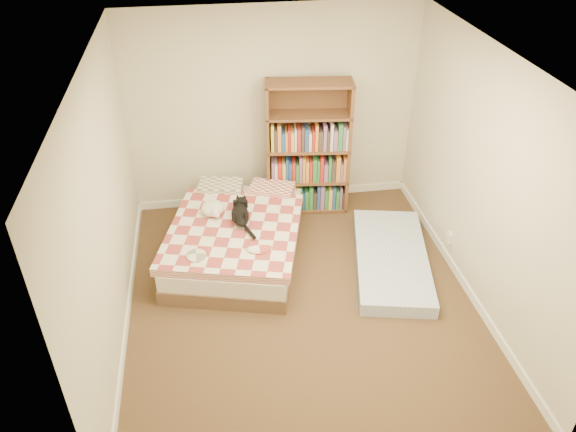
{
  "coord_description": "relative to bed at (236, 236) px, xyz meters",
  "views": [
    {
      "loc": [
        -0.8,
        -4.28,
        3.95
      ],
      "look_at": [
        -0.09,
        0.3,
        0.85
      ],
      "focal_mm": 35.0,
      "sensor_mm": 36.0,
      "label": 1
    }
  ],
  "objects": [
    {
      "name": "room",
      "position": [
        0.58,
        -0.9,
        0.97
      ],
      "size": [
        3.51,
        4.01,
        2.51
      ],
      "color": "#41271C",
      "rests_on": "ground"
    },
    {
      "name": "bed",
      "position": [
        0.0,
        0.0,
        0.0
      ],
      "size": [
        1.76,
        2.16,
        0.51
      ],
      "rotation": [
        0.0,
        0.0,
        -0.26
      ],
      "color": "brown",
      "rests_on": "room"
    },
    {
      "name": "bookshelf",
      "position": [
        0.96,
        0.86,
        0.37
      ],
      "size": [
        1.05,
        0.45,
        1.69
      ],
      "rotation": [
        0.0,
        0.0,
        -0.11
      ],
      "color": "brown",
      "rests_on": "room"
    },
    {
      "name": "floor_mattress",
      "position": [
        1.68,
        -0.49,
        -0.15
      ],
      "size": [
        1.12,
        1.84,
        0.15
      ],
      "primitive_type": "cube",
      "rotation": [
        0.0,
        0.0,
        -0.22
      ],
      "color": "#788EC8",
      "rests_on": "room"
    },
    {
      "name": "black_cat",
      "position": [
        0.06,
        0.02,
        0.3
      ],
      "size": [
        0.26,
        0.72,
        0.16
      ],
      "rotation": [
        0.0,
        0.0,
        -0.12
      ],
      "color": "black",
      "rests_on": "bed"
    },
    {
      "name": "white_dog",
      "position": [
        -0.23,
        0.16,
        0.29
      ],
      "size": [
        0.36,
        0.38,
        0.14
      ],
      "rotation": [
        0.0,
        0.0,
        -0.5
      ],
      "color": "white",
      "rests_on": "bed"
    }
  ]
}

